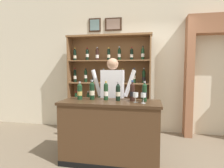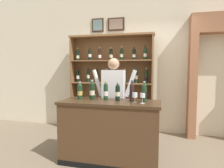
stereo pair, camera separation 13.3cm
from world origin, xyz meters
The scene contains 14 objects.
ground_plane centered at (0.00, 0.00, -0.01)m, with size 14.00×14.00×0.02m, color #7A6B56.
back_wall centered at (0.00, 1.68, 1.75)m, with size 12.00×0.19×3.50m.
wine_shelf centered at (-0.50, 1.35, 1.14)m, with size 1.86×0.31×2.17m.
archway_doorway centered at (1.80, 1.54, 1.46)m, with size 1.35×0.45×2.52m.
tasting_counter centered at (-0.19, 0.00, 0.48)m, with size 1.51×0.58×0.95m.
shopkeeper centered at (-0.25, 0.54, 1.00)m, with size 0.83×0.22×1.63m.
tasting_bottle_prosecco centered at (-0.69, 0.06, 1.08)m, with size 0.08×0.08×0.29m.
tasting_bottle_super_tuscan centered at (-0.50, 0.09, 1.10)m, with size 0.08×0.08×0.31m.
tasting_bottle_vin_santo centered at (-0.28, 0.10, 1.09)m, with size 0.07×0.07×0.30m.
tasting_bottle_riserva centered at (-0.08, 0.06, 1.08)m, with size 0.07×0.07×0.29m.
tasting_bottle_chianti centered at (0.14, 0.10, 1.10)m, with size 0.08×0.08×0.31m.
tasting_bottle_rosso centered at (0.32, 0.08, 1.09)m, with size 0.07×0.07×0.31m.
wine_glass_spare centered at (0.20, -0.03, 1.05)m, with size 0.07×0.07×0.15m.
wine_glass_right centered at (0.31, -0.08, 1.06)m, with size 0.07×0.07×0.15m.
Camera 2 is at (0.52, -2.73, 1.45)m, focal length 30.30 mm.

